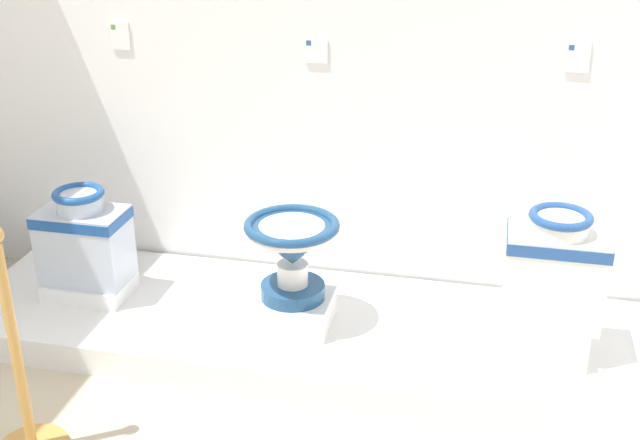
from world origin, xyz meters
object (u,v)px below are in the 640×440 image
object	(u,v)px
antique_toilet_rightmost	(84,237)
plinth_block_rightmost	(90,287)
plinth_block_central_ornate	(293,310)
stanchion_post_near_left	(23,394)
antique_toilet_central_ornate	(292,246)
antique_toilet_pale_glazed	(554,266)
info_placard_second	(316,50)
info_placard_third	(578,57)
info_placard_first	(120,35)
plinth_block_pale_glazed	(546,334)

from	to	relation	value
antique_toilet_rightmost	plinth_block_rightmost	bearing A→B (deg)	-104.04
plinth_block_central_ornate	stanchion_post_near_left	size ratio (longest dim) A/B	0.37
stanchion_post_near_left	plinth_block_rightmost	bearing A→B (deg)	103.76
plinth_block_central_ornate	antique_toilet_central_ornate	distance (m)	0.32
plinth_block_central_ornate	stanchion_post_near_left	distance (m)	1.21
antique_toilet_pale_glazed	info_placard_second	bearing A→B (deg)	154.39
antique_toilet_central_ornate	stanchion_post_near_left	xyz separation A→B (m)	(-0.80, -0.90, -0.27)
antique_toilet_rightmost	antique_toilet_central_ornate	world-z (taller)	antique_toilet_rightmost
antique_toilet_rightmost	info_placard_third	bearing A→B (deg)	13.29
antique_toilet_central_ornate	info_placard_third	distance (m)	1.49
plinth_block_rightmost	info_placard_first	world-z (taller)	info_placard_first
info_placard_second	info_placard_third	world-z (taller)	info_placard_third
plinth_block_pale_glazed	info_placard_third	xyz separation A→B (m)	(0.04, 0.54, 1.08)
antique_toilet_central_ornate	info_placard_second	bearing A→B (deg)	92.09
plinth_block_central_ornate	info_placard_third	distance (m)	1.68
antique_toilet_rightmost	info_placard_second	distance (m)	1.40
info_placard_third	stanchion_post_near_left	bearing A→B (deg)	-142.92
antique_toilet_pale_glazed	info_placard_second	xyz separation A→B (m)	(-1.13, 0.54, 0.73)
plinth_block_central_ornate	antique_toilet_central_ornate	size ratio (longest dim) A/B	0.83
plinth_block_rightmost	stanchion_post_near_left	xyz separation A→B (m)	(0.23, -0.95, 0.08)
antique_toilet_rightmost	antique_toilet_pale_glazed	bearing A→B (deg)	-0.74
antique_toilet_central_ornate	plinth_block_pale_glazed	size ratio (longest dim) A/B	1.28
antique_toilet_pale_glazed	info_placard_third	xyz separation A→B (m)	(0.04, 0.54, 0.75)
plinth_block_pale_glazed	info_placard_first	size ratio (longest dim) A/B	2.41
antique_toilet_central_ornate	antique_toilet_pale_glazed	distance (m)	1.11
plinth_block_rightmost	antique_toilet_rightmost	bearing A→B (deg)	75.96
info_placard_first	plinth_block_central_ornate	bearing A→B (deg)	-29.50
plinth_block_central_ornate	plinth_block_pale_glazed	world-z (taller)	plinth_block_pale_glazed
antique_toilet_pale_glazed	info_placard_second	world-z (taller)	info_placard_second
plinth_block_pale_glazed	plinth_block_rightmost	bearing A→B (deg)	179.26
info_placard_second	info_placard_third	xyz separation A→B (m)	(1.17, 0.00, 0.02)
info_placard_third	info_placard_second	bearing A→B (deg)	-180.00
plinth_block_rightmost	info_placard_first	distance (m)	1.23
antique_toilet_rightmost	stanchion_post_near_left	world-z (taller)	stanchion_post_near_left
antique_toilet_rightmost	plinth_block_central_ornate	distance (m)	1.06
plinth_block_rightmost	info_placard_second	world-z (taller)	info_placard_second
info_placard_first	antique_toilet_rightmost	bearing A→B (deg)	-93.61
antique_toilet_pale_glazed	stanchion_post_near_left	xyz separation A→B (m)	(-1.91, -0.93, -0.28)
info_placard_first	info_placard_second	distance (m)	0.98
plinth_block_rightmost	antique_toilet_central_ornate	distance (m)	1.09
plinth_block_central_ornate	info_placard_third	bearing A→B (deg)	26.29
info_placard_second	info_placard_third	distance (m)	1.17
info_placard_third	antique_toilet_central_ornate	bearing A→B (deg)	-153.71
plinth_block_pale_glazed	info_placard_second	xyz separation A→B (m)	(-1.13, 0.54, 1.05)
plinth_block_central_ornate	antique_toilet_central_ornate	world-z (taller)	antique_toilet_central_ornate
antique_toilet_central_ornate	plinth_block_pale_glazed	bearing A→B (deg)	1.24
plinth_block_pale_glazed	info_placard_third	bearing A→B (deg)	86.26
antique_toilet_central_ornate	plinth_block_rightmost	bearing A→B (deg)	177.14
plinth_block_rightmost	info_placard_second	distance (m)	1.57
antique_toilet_rightmost	antique_toilet_pale_glazed	xyz separation A→B (m)	(2.14, -0.03, 0.09)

